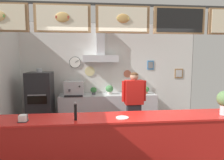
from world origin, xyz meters
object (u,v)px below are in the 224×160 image
at_px(pizza_oven, 40,102).
at_px(napkin_holder, 23,118).
at_px(potted_sage, 109,89).
at_px(potted_thyme, 146,90).
at_px(pepper_grinder, 75,111).
at_px(espresso_machine, 74,88).
at_px(condiment_plate, 122,118).
at_px(potted_basil, 94,90).
at_px(potted_oregano, 130,90).
at_px(shop_worker, 134,105).

xyz_separation_m(pizza_oven, napkin_holder, (0.33, -2.38, 0.28)).
distance_m(potted_sage, potted_thyme, 1.08).
distance_m(napkin_holder, pepper_grinder, 0.79).
bearing_deg(potted_sage, espresso_machine, -177.21).
relative_size(espresso_machine, condiment_plate, 2.63).
distance_m(espresso_machine, napkin_holder, 2.69).
bearing_deg(pizza_oven, napkin_holder, -82.13).
bearing_deg(napkin_holder, espresso_machine, 78.25).
xyz_separation_m(potted_sage, potted_basil, (-0.46, -0.04, -0.02)).
bearing_deg(potted_sage, condiment_plate, -90.76).
relative_size(espresso_machine, potted_thyme, 2.53).
distance_m(potted_thyme, potted_oregano, 0.48).
bearing_deg(potted_oregano, pizza_oven, -173.98).
xyz_separation_m(shop_worker, potted_oregano, (0.13, 1.17, 0.17)).
xyz_separation_m(espresso_machine, pepper_grinder, (0.23, -2.65, 0.05)).
relative_size(pizza_oven, shop_worker, 1.03).
bearing_deg(pizza_oven, potted_oregano, 6.02).
distance_m(potted_oregano, napkin_holder, 3.40).
height_order(potted_oregano, condiment_plate, potted_oregano).
bearing_deg(potted_basil, shop_worker, -51.99).
bearing_deg(espresso_machine, potted_basil, 1.04).
distance_m(condiment_plate, pepper_grinder, 0.75).
relative_size(shop_worker, potted_thyme, 7.76).
bearing_deg(potted_basil, potted_sage, 4.87).
relative_size(potted_thyme, condiment_plate, 1.04).
distance_m(pizza_oven, pepper_grinder, 2.66).
xyz_separation_m(espresso_machine, condiment_plate, (0.97, -2.61, -0.09)).
bearing_deg(shop_worker, potted_sage, -71.43).
bearing_deg(potted_oregano, shop_worker, -96.47).
relative_size(pizza_oven, potted_oregano, 7.98).
relative_size(shop_worker, espresso_machine, 3.07).
height_order(napkin_holder, pepper_grinder, pepper_grinder).
height_order(potted_sage, condiment_plate, potted_sage).
xyz_separation_m(potted_thyme, pepper_grinder, (-1.85, -2.65, 0.12)).
height_order(potted_basil, napkin_holder, potted_basil).
xyz_separation_m(potted_basil, potted_oregano, (1.06, -0.01, -0.00)).
relative_size(napkin_holder, condiment_plate, 0.67).
bearing_deg(potted_basil, condiment_plate, -80.85).
relative_size(espresso_machine, potted_oregano, 2.53).
xyz_separation_m(potted_basil, napkin_holder, (-1.09, -2.65, 0.02)).
relative_size(potted_thyme, napkin_holder, 1.55).
xyz_separation_m(potted_sage, napkin_holder, (-1.55, -2.69, 0.00)).
bearing_deg(napkin_holder, potted_oregano, 50.81).
xyz_separation_m(pizza_oven, shop_worker, (2.35, -0.91, 0.09)).
bearing_deg(shop_worker, espresso_machine, -40.83).
xyz_separation_m(espresso_machine, potted_basil, (0.55, 0.01, -0.07)).
distance_m(pizza_oven, potted_sage, 1.93).
bearing_deg(condiment_plate, potted_basil, 99.15).
bearing_deg(espresso_machine, shop_worker, -38.55).
distance_m(espresso_machine, condiment_plate, 2.79).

